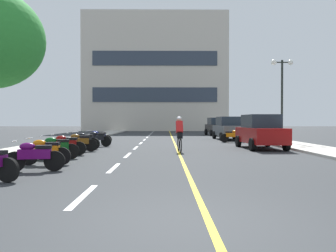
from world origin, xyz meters
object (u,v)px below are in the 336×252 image
Objects in this scene: street_lamp_mid at (282,82)px; parked_car_far at (217,126)px; motorcycle_9 at (233,136)px; parked_car_near at (261,132)px; motorcycle_3 at (56,147)px; motorcycle_1 at (34,156)px; motorcycle_2 at (45,151)px; cyclist_rider at (179,133)px; motorcycle_7 at (96,138)px; parked_car_mid at (228,128)px; motorcycle_8 at (98,137)px; motorcycle_4 at (66,145)px; motorcycle_6 at (85,140)px; motorcycle_5 at (79,142)px.

street_lamp_mid is 1.26× the size of parked_car_far.
parked_car_far is 11.55m from motorcycle_9.
parked_car_near is 2.54× the size of motorcycle_3.
motorcycle_2 is (-0.20, 1.46, 0.00)m from motorcycle_1.
motorcycle_3 is at bearing -146.74° from cyclist_rider.
motorcycle_7 is (-11.72, -2.85, -3.59)m from street_lamp_mid.
parked_car_mid is 2.52× the size of motorcycle_8.
street_lamp_mid is at bearing 33.50° from motorcycle_4.
cyclist_rider reaches higher than motorcycle_4.
motorcycle_2 and motorcycle_8 have the same top height.
motorcycle_6 is at bearing 162.64° from cyclist_rider.
parked_car_far is 22.47m from motorcycle_4.
motorcycle_2 is at bearing -143.60° from parked_car_near.
motorcycle_6 is (-11.97, -4.70, -3.59)m from street_lamp_mid.
parked_car_mid reaches higher than motorcycle_9.
street_lamp_mid is 15.62m from motorcycle_3.
parked_car_far is 2.56× the size of motorcycle_3.
motorcycle_1 is at bearing -82.17° from motorcycle_2.
motorcycle_2 is 1.00× the size of motorcycle_8.
motorcycle_7 is at bearing 89.64° from motorcycle_2.
parked_car_far is 2.54× the size of motorcycle_1.
motorcycle_1 and motorcycle_4 have the same top height.
parked_car_far is at bearing 66.46° from motorcycle_3.
street_lamp_mid is 3.19× the size of motorcycle_8.
motorcycle_4 is (-9.35, -3.56, -0.44)m from parked_car_near.
motorcycle_1 is 1.47m from motorcycle_2.
motorcycle_6 is at bearing 89.29° from motorcycle_4.
cyclist_rider is (4.70, 4.87, 0.41)m from motorcycle_2.
motorcycle_4 is at bearing 94.35° from motorcycle_2.
motorcycle_5 is (-0.32, 6.42, 0.00)m from motorcycle_1.
parked_car_mid is 16.65m from motorcycle_3.
motorcycle_1 is at bearing -83.30° from motorcycle_3.
motorcycle_1 is at bearing -125.39° from cyclist_rider.
motorcycle_2 is at bearing -136.67° from street_lamp_mid.
parked_car_mid is 11.58m from motorcycle_7.
motorcycle_3 is (-11.94, -9.42, -3.59)m from street_lamp_mid.
parked_car_mid is 1.00× the size of parked_car_far.
street_lamp_mid is at bearing 13.65° from motorcycle_7.
motorcycle_5 is at bearing -86.80° from motorcycle_6.
parked_car_near is at bearing 20.86° from motorcycle_4.
motorcycle_4 is 3.25m from motorcycle_6.
cyclist_rider is at bearing -1.00° from motorcycle_5.
street_lamp_mid reaches higher than motorcycle_3.
motorcycle_1 is at bearing -89.12° from motorcycle_7.
motorcycle_4 and motorcycle_5 have the same top height.
parked_car_mid reaches higher than motorcycle_5.
parked_car_near reaches higher than motorcycle_1.
cyclist_rider reaches higher than motorcycle_6.
motorcycle_9 is at bearing 23.25° from motorcycle_7.
motorcycle_5 is 0.99× the size of motorcycle_8.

